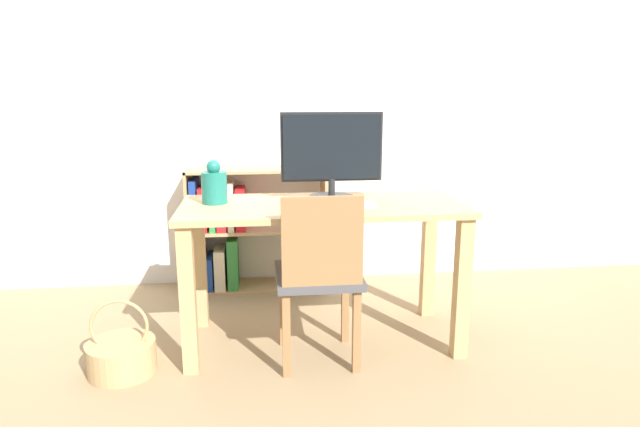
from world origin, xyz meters
The scene contains 9 objects.
ground_plane centered at (0.00, 0.00, 0.00)m, with size 10.00×10.00×0.00m, color #997F5B.
wall_back centered at (0.00, 1.01, 1.30)m, with size 8.00×0.05×2.60m.
desk centered at (0.00, 0.00, 0.60)m, with size 1.41×0.63×0.74m.
monitor centered at (0.06, 0.12, 0.98)m, with size 0.53×0.23×0.45m.
keyboard centered at (0.09, -0.09, 0.75)m, with size 0.33×0.12×0.02m.
vase centered at (-0.54, 0.07, 0.83)m, with size 0.13×0.13×0.22m.
chair centered at (-0.05, -0.25, 0.46)m, with size 0.40×0.40×0.85m.
bookshelf centered at (-0.49, 0.84, 0.39)m, with size 0.90×0.28×0.81m.
basket centered at (-0.97, -0.23, 0.09)m, with size 0.31×0.31×0.36m.
Camera 1 is at (-0.32, -2.61, 1.28)m, focal length 30.00 mm.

